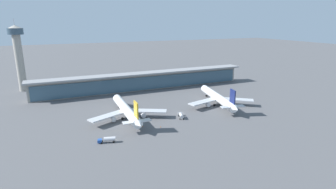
# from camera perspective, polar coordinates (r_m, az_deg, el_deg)

# --- Properties ---
(ground_plane) EXTENTS (1200.00, 1200.00, 0.00)m
(ground_plane) POSITION_cam_1_polar(r_m,az_deg,el_deg) (174.20, 2.58, -3.96)
(ground_plane) COLOR #515154
(airliner_left_stand) EXTENTS (47.95, 62.29, 16.60)m
(airliner_left_stand) POSITION_cam_1_polar(r_m,az_deg,el_deg) (165.60, -8.79, -3.26)
(airliner_left_stand) COLOR white
(airliner_left_stand) RESTS_ON ground
(airliner_centre_stand) EXTENTS (47.06, 61.99, 16.60)m
(airliner_centre_stand) POSITION_cam_1_polar(r_m,az_deg,el_deg) (192.46, 10.54, -0.69)
(airliner_centre_stand) COLOR white
(airliner_centre_stand) RESTS_ON ground
(service_truck_near_nose_blue) EXTENTS (8.89, 4.46, 2.95)m
(service_truck_near_nose_blue) POSITION_cam_1_polar(r_m,az_deg,el_deg) (136.28, -12.71, -9.27)
(service_truck_near_nose_blue) COLOR #234C9E
(service_truck_near_nose_blue) RESTS_ON ground
(service_truck_under_wing_grey) EXTENTS (4.83, 8.87, 2.95)m
(service_truck_under_wing_grey) POSITION_cam_1_polar(r_m,az_deg,el_deg) (165.41, 2.77, -4.41)
(service_truck_under_wing_grey) COLOR gray
(service_truck_under_wing_grey) RESTS_ON ground
(service_truck_mid_apron_yellow) EXTENTS (4.43, 6.63, 2.70)m
(service_truck_mid_apron_yellow) POSITION_cam_1_polar(r_m,az_deg,el_deg) (205.08, 9.42, -0.92)
(service_truck_mid_apron_yellow) COLOR yellow
(service_truck_mid_apron_yellow) RESTS_ON ground
(terminal_building) EXTENTS (185.96, 12.80, 15.20)m
(terminal_building) POSITION_cam_1_polar(r_m,az_deg,el_deg) (232.68, -4.90, 2.98)
(terminal_building) COLOR #9E998E
(terminal_building) RESTS_ON ground
(control_tower) EXTENTS (12.00, 12.00, 59.29)m
(control_tower) POSITION_cam_1_polar(r_m,az_deg,el_deg) (254.83, -29.14, 7.80)
(control_tower) COLOR #9E998E
(control_tower) RESTS_ON ground
(safety_cone_alpha) EXTENTS (0.62, 0.62, 0.70)m
(safety_cone_alpha) POSITION_cam_1_polar(r_m,az_deg,el_deg) (141.77, -11.97, -8.84)
(safety_cone_alpha) COLOR orange
(safety_cone_alpha) RESTS_ON ground
(safety_cone_bravo) EXTENTS (0.62, 0.62, 0.70)m
(safety_cone_bravo) POSITION_cam_1_polar(r_m,az_deg,el_deg) (142.06, -13.15, -8.86)
(safety_cone_bravo) COLOR orange
(safety_cone_bravo) RESTS_ON ground
(safety_cone_charlie) EXTENTS (0.62, 0.62, 0.70)m
(safety_cone_charlie) POSITION_cam_1_polar(r_m,az_deg,el_deg) (153.02, -5.37, -6.70)
(safety_cone_charlie) COLOR orange
(safety_cone_charlie) RESTS_ON ground
(safety_cone_delta) EXTENTS (0.62, 0.62, 0.70)m
(safety_cone_delta) POSITION_cam_1_polar(r_m,az_deg,el_deg) (151.47, -1.59, -6.87)
(safety_cone_delta) COLOR orange
(safety_cone_delta) RESTS_ON ground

